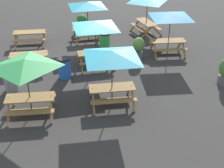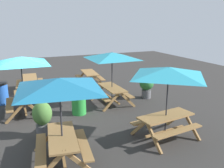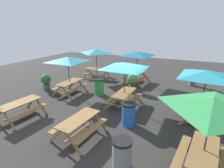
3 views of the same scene
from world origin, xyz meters
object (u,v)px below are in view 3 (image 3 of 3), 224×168
(potted_plant_1, at_px, (46,81))
(trash_bin_blue, at_px, (128,114))
(potted_plant_2, at_px, (132,81))
(trash_bin_green, at_px, (99,87))
(picnic_table_2, at_px, (206,78))
(picnic_table_5, at_px, (79,123))
(picnic_table_7, at_px, (212,109))
(picnic_table_4, at_px, (125,69))
(picnic_table_6, at_px, (138,56))
(trash_bin_gray, at_px, (122,155))
(potted_plant_0, at_px, (193,77))
(picnic_table_0, at_px, (68,62))
(picnic_table_3, at_px, (96,53))
(picnic_table_1, at_px, (20,106))

(potted_plant_1, bearing_deg, trash_bin_blue, -105.79)
(potted_plant_1, xyz_separation_m, potted_plant_2, (2.17, -5.13, 0.06))
(potted_plant_1, bearing_deg, trash_bin_green, -78.34)
(picnic_table_2, height_order, potted_plant_1, picnic_table_2)
(picnic_table_5, relative_size, picnic_table_7, 0.81)
(picnic_table_4, relative_size, picnic_table_6, 1.01)
(picnic_table_7, distance_m, trash_bin_green, 7.04)
(trash_bin_green, xyz_separation_m, trash_bin_gray, (-4.89, -3.47, 0.00))
(trash_bin_blue, distance_m, trash_bin_gray, 2.46)
(picnic_table_7, bearing_deg, potted_plant_0, 10.37)
(trash_bin_green, bearing_deg, picnic_table_5, -160.61)
(picnic_table_0, height_order, picnic_table_4, same)
(potted_plant_2, bearing_deg, picnic_table_3, 65.10)
(picnic_table_3, xyz_separation_m, trash_bin_gray, (-7.97, -5.41, -1.49))
(picnic_table_1, distance_m, trash_bin_gray, 5.33)
(picnic_table_6, xyz_separation_m, trash_bin_blue, (-5.71, -1.45, -1.49))
(trash_bin_blue, relative_size, potted_plant_1, 0.95)
(picnic_table_0, bearing_deg, potted_plant_1, 92.81)
(picnic_table_7, bearing_deg, picnic_table_1, 96.86)
(picnic_table_6, xyz_separation_m, potted_plant_0, (1.09, -3.73, -1.35))
(picnic_table_3, relative_size, trash_bin_green, 2.38)
(picnic_table_1, distance_m, picnic_table_4, 5.11)
(picnic_table_0, distance_m, picnic_table_5, 4.89)
(picnic_table_2, bearing_deg, picnic_table_6, 50.86)
(trash_bin_blue, bearing_deg, trash_bin_gray, -164.30)
(picnic_table_2, relative_size, picnic_table_4, 1.00)
(picnic_table_5, relative_size, picnic_table_6, 0.68)
(trash_bin_green, xyz_separation_m, potted_plant_0, (4.28, -5.09, 0.14))
(picnic_table_0, bearing_deg, picnic_table_1, 178.32)
(picnic_table_1, relative_size, potted_plant_0, 1.59)
(potted_plant_0, height_order, potted_plant_2, potted_plant_0)
(potted_plant_2, bearing_deg, potted_plant_1, 112.91)
(picnic_table_1, xyz_separation_m, picnic_table_4, (3.15, -3.77, 1.43))
(picnic_table_4, height_order, potted_plant_0, picnic_table_4)
(picnic_table_2, relative_size, trash_bin_blue, 2.87)
(picnic_table_0, distance_m, picnic_table_7, 8.02)
(picnic_table_3, bearing_deg, picnic_table_7, 129.06)
(picnic_table_5, xyz_separation_m, trash_bin_gray, (-0.80, -2.03, -0.07))
(picnic_table_0, xyz_separation_m, picnic_table_4, (-0.24, -3.68, 0.00))
(picnic_table_0, xyz_separation_m, trash_bin_gray, (-4.26, -5.18, -1.49))
(picnic_table_7, relative_size, potted_plant_2, 2.00)
(picnic_table_0, bearing_deg, trash_bin_gray, -129.65)
(picnic_table_4, distance_m, picnic_table_6, 4.11)
(picnic_table_5, distance_m, potted_plant_2, 5.54)
(picnic_table_3, relative_size, picnic_table_4, 0.83)
(picnic_table_2, distance_m, trash_bin_green, 5.80)
(picnic_table_0, xyz_separation_m, picnic_table_5, (-3.46, -3.14, -1.43))
(picnic_table_0, xyz_separation_m, potted_plant_2, (2.07, -3.31, -1.33))
(picnic_table_0, bearing_deg, picnic_table_3, 3.42)
(picnic_table_6, bearing_deg, picnic_table_3, 100.18)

